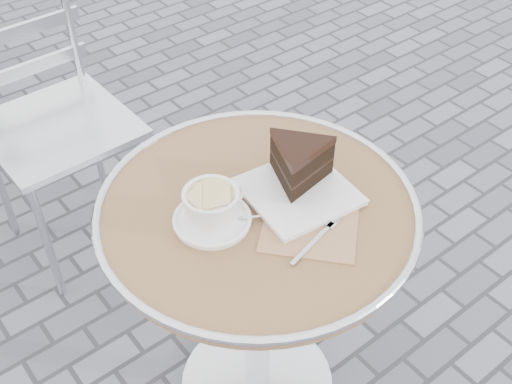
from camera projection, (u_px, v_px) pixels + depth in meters
cafe_table at (257, 257)px, 1.51m from camera, size 0.72×0.72×0.74m
cappuccino_set at (212, 209)px, 1.34m from camera, size 0.18×0.16×0.08m
cake_plate_set at (299, 169)px, 1.41m from camera, size 0.32×0.37×0.12m
bistro_chair at (36, 87)px, 2.00m from camera, size 0.44×0.44×0.97m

